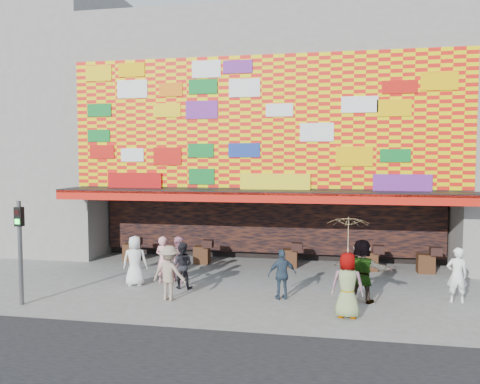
# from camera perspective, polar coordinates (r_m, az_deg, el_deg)

# --- Properties ---
(ground) EXTENTS (90.00, 90.00, 0.00)m
(ground) POSITION_cam_1_polar(r_m,az_deg,el_deg) (14.16, 0.37, -13.14)
(ground) COLOR slate
(ground) RESTS_ON ground
(shop_building) EXTENTS (15.20, 9.40, 10.00)m
(shop_building) POSITION_cam_1_polar(r_m,az_deg,el_deg) (21.65, 4.23, 6.80)
(shop_building) COLOR gray
(shop_building) RESTS_ON ground
(neighbor_left) EXTENTS (11.00, 8.00, 12.00)m
(neighbor_left) POSITION_cam_1_polar(r_m,az_deg,el_deg) (26.35, -25.46, 7.59)
(neighbor_left) COLOR gray
(neighbor_left) RESTS_ON ground
(signal_left) EXTENTS (0.22, 0.20, 3.00)m
(signal_left) POSITION_cam_1_polar(r_m,az_deg,el_deg) (14.79, -25.25, -5.38)
(signal_left) COLOR #59595B
(signal_left) RESTS_ON ground
(ped_a) EXTENTS (0.90, 0.68, 1.65)m
(ped_a) POSITION_cam_1_polar(r_m,az_deg,el_deg) (16.00, -12.69, -8.17)
(ped_a) COLOR silver
(ped_a) RESTS_ON ground
(ped_b) EXTENTS (0.68, 0.55, 1.60)m
(ped_b) POSITION_cam_1_polar(r_m,az_deg,el_deg) (16.06, -9.34, -8.17)
(ped_b) COLOR pink
(ped_b) RESTS_ON ground
(ped_c) EXTENTS (0.73, 0.57, 1.50)m
(ped_c) POSITION_cam_1_polar(r_m,az_deg,el_deg) (15.42, -7.09, -8.86)
(ped_c) COLOR black
(ped_c) RESTS_ON ground
(ped_d) EXTENTS (1.14, 0.77, 1.63)m
(ped_d) POSITION_cam_1_polar(r_m,az_deg,el_deg) (14.21, -8.63, -9.72)
(ped_d) COLOR gray
(ped_d) RESTS_ON ground
(ped_e) EXTENTS (0.95, 0.65, 1.50)m
(ped_e) POSITION_cam_1_polar(r_m,az_deg,el_deg) (14.20, 5.17, -9.97)
(ped_e) COLOR #2F4052
(ped_e) RESTS_ON ground
(ped_f) EXTENTS (1.81, 0.98, 1.86)m
(ped_f) POSITION_cam_1_polar(r_m,az_deg,el_deg) (14.29, 14.64, -9.25)
(ped_f) COLOR gray
(ped_f) RESTS_ON ground
(ped_g) EXTENTS (0.88, 0.59, 1.74)m
(ped_g) POSITION_cam_1_polar(r_m,az_deg,el_deg) (12.85, 12.96, -11.00)
(ped_g) COLOR gray
(ped_g) RESTS_ON ground
(ped_h) EXTENTS (0.61, 0.42, 1.62)m
(ped_h) POSITION_cam_1_polar(r_m,az_deg,el_deg) (15.18, 24.94, -9.16)
(ped_h) COLOR white
(ped_h) RESTS_ON ground
(ped_i) EXTENTS (0.94, 0.87, 1.55)m
(ped_i) POSITION_cam_1_polar(r_m,az_deg,el_deg) (16.29, -7.51, -8.07)
(ped_i) COLOR #CC849B
(ped_i) RESTS_ON ground
(parasol) EXTENTS (1.18, 1.20, 1.94)m
(parasol) POSITION_cam_1_polar(r_m,az_deg,el_deg) (12.58, 13.05, -5.16)
(parasol) COLOR #D8B988
(parasol) RESTS_ON ground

